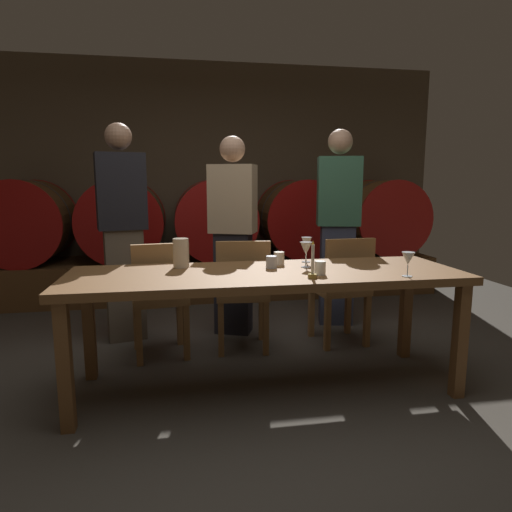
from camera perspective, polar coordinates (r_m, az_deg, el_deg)
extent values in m
plane|color=#3F3A33|center=(2.87, -0.61, -17.65)|extent=(7.41, 7.41, 0.00)
cube|color=brown|center=(5.74, -5.88, 9.90)|extent=(5.70, 0.24, 2.73)
cube|color=brown|center=(5.30, -5.25, -2.54)|extent=(5.13, 0.90, 0.43)
cylinder|color=#513319|center=(5.43, -27.15, 3.85)|extent=(0.90, 0.74, 0.90)
cylinder|color=maroon|center=(5.07, -28.42, 3.43)|extent=(0.91, 0.03, 0.91)
cylinder|color=maroon|center=(5.80, -26.04, 4.21)|extent=(0.91, 0.03, 0.91)
cylinder|color=#2D2D33|center=(5.43, -27.15, 3.85)|extent=(0.90, 0.04, 0.90)
cylinder|color=brown|center=(5.22, -16.56, 4.31)|extent=(0.90, 0.74, 0.90)
cylinder|color=maroon|center=(4.84, -17.08, 3.92)|extent=(0.91, 0.03, 0.91)
cylinder|color=maroon|center=(5.61, -16.12, 4.65)|extent=(0.91, 0.03, 0.91)
cylinder|color=#2D2D33|center=(5.22, -16.56, 4.31)|extent=(0.90, 0.04, 0.90)
cylinder|color=brown|center=(5.21, -5.27, 4.64)|extent=(0.90, 0.74, 0.90)
cylinder|color=#9E1411|center=(4.82, -4.90, 4.28)|extent=(0.91, 0.03, 0.91)
cylinder|color=#9E1411|center=(5.59, -5.60, 4.95)|extent=(0.91, 0.03, 0.91)
cylinder|color=#2D2D33|center=(5.21, -5.27, 4.64)|extent=(0.90, 0.04, 0.90)
cylinder|color=#513319|center=(5.38, 5.43, 4.79)|extent=(0.90, 0.74, 0.90)
cylinder|color=maroon|center=(5.01, 6.60, 4.44)|extent=(0.91, 0.03, 0.91)
cylinder|color=maroon|center=(5.75, 4.42, 5.09)|extent=(0.91, 0.03, 0.91)
cylinder|color=#2D2D33|center=(5.38, 5.43, 4.79)|extent=(0.90, 0.04, 0.90)
cylinder|color=brown|center=(5.75, 15.70, 4.77)|extent=(0.90, 0.74, 0.90)
cylinder|color=#B21C16|center=(5.41, 17.46, 4.42)|extent=(0.91, 0.03, 0.91)
cylinder|color=#B21C16|center=(6.10, 14.14, 5.08)|extent=(0.91, 0.03, 0.91)
cylinder|color=#2D2D33|center=(5.75, 15.70, 4.77)|extent=(0.90, 0.04, 0.90)
cube|color=brown|center=(2.77, 1.32, -2.48)|extent=(2.42, 0.78, 0.05)
cube|color=brown|center=(2.59, -23.18, -12.92)|extent=(0.07, 0.07, 0.71)
cube|color=brown|center=(3.02, 24.54, -9.85)|extent=(0.07, 0.07, 0.71)
cube|color=brown|center=(3.19, -20.50, -8.53)|extent=(0.07, 0.07, 0.71)
cube|color=brown|center=(3.55, 18.53, -6.64)|extent=(0.07, 0.07, 0.71)
cube|color=olive|center=(3.46, -12.19, -5.32)|extent=(0.45, 0.45, 0.04)
cube|color=olive|center=(3.23, -12.01, -2.15)|extent=(0.40, 0.10, 0.42)
cube|color=olive|center=(3.70, -9.70, -7.96)|extent=(0.05, 0.05, 0.42)
cube|color=olive|center=(3.67, -15.01, -8.29)|extent=(0.05, 0.05, 0.42)
cube|color=olive|center=(3.38, -8.85, -9.62)|extent=(0.05, 0.05, 0.42)
cube|color=olive|center=(3.35, -14.69, -10.01)|extent=(0.05, 0.05, 0.42)
cube|color=olive|center=(3.52, -1.78, -4.84)|extent=(0.43, 0.43, 0.04)
cube|color=olive|center=(3.30, -1.62, -1.73)|extent=(0.40, 0.07, 0.42)
cube|color=olive|center=(3.76, 0.70, -7.55)|extent=(0.05, 0.05, 0.42)
cube|color=olive|center=(3.74, -4.54, -7.66)|extent=(0.05, 0.05, 0.42)
cube|color=olive|center=(3.44, 1.27, -9.19)|extent=(0.05, 0.05, 0.42)
cube|color=olive|center=(3.42, -4.48, -9.33)|extent=(0.05, 0.05, 0.42)
cube|color=olive|center=(3.72, 10.54, -4.23)|extent=(0.43, 0.43, 0.04)
cube|color=olive|center=(3.51, 11.88, -1.23)|extent=(0.40, 0.07, 0.42)
cube|color=olive|center=(4.00, 11.63, -6.72)|extent=(0.05, 0.05, 0.42)
cube|color=olive|center=(3.87, 7.06, -7.15)|extent=(0.05, 0.05, 0.42)
cube|color=olive|center=(3.71, 13.95, -8.07)|extent=(0.05, 0.05, 0.42)
cube|color=olive|center=(3.57, 9.08, -8.62)|extent=(0.05, 0.05, 0.42)
cube|color=brown|center=(3.88, -16.30, -3.53)|extent=(0.34, 0.26, 0.93)
cube|color=black|center=(3.79, -16.84, 7.87)|extent=(0.42, 0.32, 0.61)
sphere|color=#8C664C|center=(3.81, -17.15, 14.35)|extent=(0.21, 0.21, 0.21)
cube|color=black|center=(3.90, -2.89, -3.44)|extent=(0.35, 0.29, 0.88)
cube|color=tan|center=(3.81, -2.98, 7.27)|extent=(0.44, 0.36, 0.57)
sphere|color=tan|center=(3.81, -3.03, 13.46)|extent=(0.21, 0.21, 0.21)
cube|color=#33384C|center=(4.22, 10.21, -2.35)|extent=(0.34, 0.26, 0.92)
cube|color=#336047|center=(4.13, 10.51, 8.10)|extent=(0.43, 0.32, 0.61)
sphere|color=tan|center=(4.15, 10.70, 14.12)|extent=(0.22, 0.22, 0.22)
cylinder|color=olive|center=(2.59, 7.19, -2.56)|extent=(0.05, 0.05, 0.02)
cylinder|color=#EDE5CC|center=(2.57, 7.24, -0.41)|extent=(0.02, 0.02, 0.17)
cone|color=yellow|center=(2.56, 7.28, 1.75)|extent=(0.01, 0.01, 0.02)
cylinder|color=beige|center=(2.93, -9.54, 0.39)|extent=(0.10, 0.10, 0.19)
cylinder|color=white|center=(2.92, 6.34, -1.40)|extent=(0.06, 0.06, 0.00)
cylinder|color=white|center=(2.91, 6.36, -0.60)|extent=(0.01, 0.01, 0.08)
cone|color=white|center=(2.90, 6.39, 0.97)|extent=(0.08, 0.08, 0.08)
cylinder|color=white|center=(3.11, 6.40, -0.74)|extent=(0.06, 0.06, 0.00)
cylinder|color=white|center=(3.10, 6.42, 0.02)|extent=(0.01, 0.01, 0.08)
cone|color=white|center=(3.09, 6.45, 1.57)|extent=(0.07, 0.07, 0.09)
cylinder|color=white|center=(2.76, 18.69, -2.46)|extent=(0.06, 0.06, 0.00)
cylinder|color=white|center=(2.75, 18.73, -1.74)|extent=(0.01, 0.01, 0.07)
cone|color=white|center=(2.74, 18.81, -0.29)|extent=(0.07, 0.07, 0.07)
cylinder|color=silver|center=(2.87, 1.98, -0.77)|extent=(0.07, 0.07, 0.08)
cylinder|color=beige|center=(3.00, 2.96, -0.28)|extent=(0.07, 0.07, 0.09)
cylinder|color=white|center=(2.69, 8.17, -1.51)|extent=(0.07, 0.07, 0.08)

